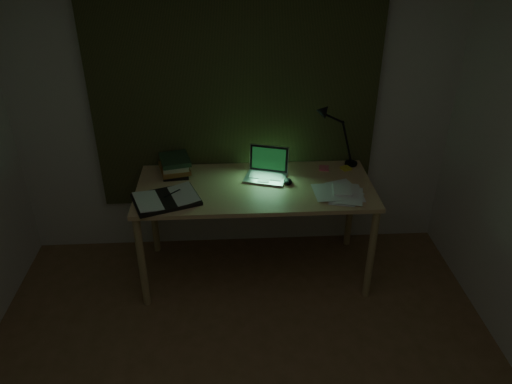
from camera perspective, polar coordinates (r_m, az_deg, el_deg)
wall_back at (r=3.96m, az=-2.37°, el=9.59°), size 3.50×0.00×2.50m
curtain at (r=3.86m, az=-2.42°, el=12.17°), size 2.20×0.06×2.00m
desk at (r=3.94m, az=-0.10°, el=-4.41°), size 1.77×0.77×0.81m
laptop at (r=3.77m, az=1.09°, el=2.99°), size 0.39×0.42×0.22m
open_textbook at (r=3.58m, az=-10.23°, el=-0.77°), size 0.53×0.45×0.04m
book_stack at (r=3.92m, az=-9.20°, el=3.02°), size 0.27×0.30×0.14m
loose_papers at (r=3.71m, az=9.09°, el=0.34°), size 0.38×0.39×0.02m
mouse at (r=3.76m, az=3.68°, el=1.21°), size 0.07×0.10×0.04m
sticky_yellow at (r=4.03m, az=10.23°, el=2.70°), size 0.09×0.09×0.02m
sticky_pink at (r=4.00m, az=7.77°, el=2.71°), size 0.09×0.09×0.02m
desk_lamp at (r=4.00m, az=11.15°, el=6.56°), size 0.37×0.29×0.54m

